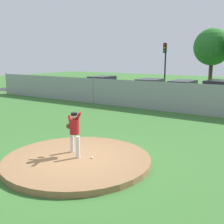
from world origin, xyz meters
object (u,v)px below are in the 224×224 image
Objects in this scene: pitcher_youth at (74,129)px; traffic_light_near at (165,59)px; baseball at (92,157)px; parked_car_navy at (102,86)px; parked_car_white at (150,89)px; parked_car_charcoal at (182,91)px; parked_car_red at (218,93)px.

pitcher_youth is 19.14m from traffic_light_near.
pitcher_youth is 1.12m from baseball.
pitcher_youth reaches higher than parked_car_navy.
pitcher_youth is at bearing -73.95° from parked_car_white.
parked_car_charcoal is 1.08× the size of parked_car_white.
pitcher_youth is 0.35× the size of parked_car_white.
traffic_light_near is (-4.61, 18.45, 2.16)m from pitcher_youth.
baseball is at bearing -81.54° from parked_car_charcoal.
parked_car_white is (-4.80, 14.18, 0.58)m from baseball.
parked_car_white is at bearing -168.30° from parked_car_charcoal.
parked_car_charcoal is at bearing 1.91° from parked_car_navy.
parked_car_navy is 5.07m from parked_car_white.
parked_car_navy is at bearing -178.09° from parked_car_charcoal.
traffic_light_near reaches higher than parked_car_charcoal.
traffic_light_near is at bearing 104.04° from pitcher_youth.
parked_car_red is at bearing 87.98° from baseball.
parked_car_navy is 0.94× the size of traffic_light_near.
traffic_light_near is at bearing 106.12° from baseball.
parked_car_white is at bearing -82.92° from traffic_light_near.
parked_car_charcoal is at bearing 11.70° from parked_car_white.
traffic_light_near reaches higher than baseball.
parked_car_white is at bearing 108.69° from baseball.
parked_car_navy reaches higher than baseball.
baseball is at bearing -73.88° from traffic_light_near.
parked_car_navy is at bearing 122.26° from pitcher_youth.
pitcher_youth reaches higher than parked_car_white.
parked_car_charcoal is 2.71m from parked_car_red.
pitcher_youth is 0.35× the size of parked_car_navy.
pitcher_youth is at bearing -94.78° from parked_car_red.
parked_car_charcoal is (-2.19, 14.72, 0.56)m from baseball.
pitcher_youth is 17.15m from parked_car_navy.
parked_car_navy is 10.38m from parked_car_red.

